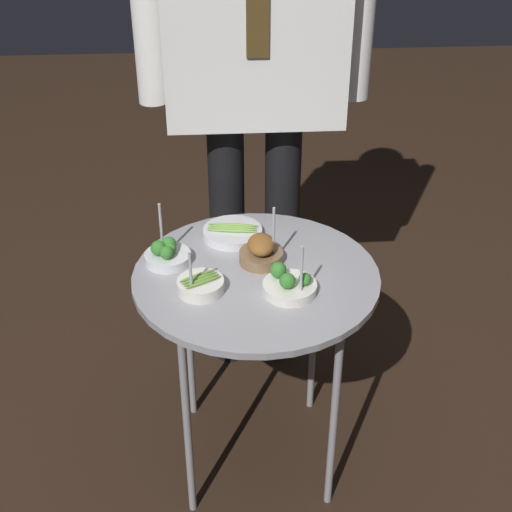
{
  "coord_description": "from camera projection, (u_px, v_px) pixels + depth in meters",
  "views": [
    {
      "loc": [
        -0.1,
        -1.44,
        1.59
      ],
      "look_at": [
        0.0,
        0.0,
        0.68
      ],
      "focal_mm": 50.0,
      "sensor_mm": 36.0,
      "label": 1
    }
  ],
  "objects": [
    {
      "name": "bowl_roast_back_left",
      "position": [
        261.0,
        251.0,
        1.77
      ],
      "size": [
        0.11,
        0.11,
        0.15
      ],
      "color": "brown",
      "rests_on": "serving_cart"
    },
    {
      "name": "waiter_figure",
      "position": [
        254.0,
        31.0,
        1.87
      ],
      "size": [
        0.64,
        0.24,
        1.72
      ],
      "color": "black",
      "rests_on": "ground_plane"
    },
    {
      "name": "ground_plane",
      "position": [
        256.0,
        452.0,
        2.07
      ],
      "size": [
        8.0,
        8.0,
        0.0
      ],
      "primitive_type": "plane",
      "color": "black"
    },
    {
      "name": "serving_cart",
      "position": [
        256.0,
        290.0,
        1.76
      ],
      "size": [
        0.61,
        0.61,
        0.63
      ],
      "color": "#939399",
      "rests_on": "ground_plane"
    },
    {
      "name": "bowl_broccoli_center",
      "position": [
        289.0,
        285.0,
        1.66
      ],
      "size": [
        0.13,
        0.13,
        0.14
      ],
      "color": "silver",
      "rests_on": "serving_cart"
    },
    {
      "name": "bowl_asparagus_mid_left",
      "position": [
        233.0,
        232.0,
        1.88
      ],
      "size": [
        0.16,
        0.16,
        0.03
      ],
      "color": "silver",
      "rests_on": "serving_cart"
    },
    {
      "name": "bowl_broccoli_front_right",
      "position": [
        167.0,
        254.0,
        1.77
      ],
      "size": [
        0.12,
        0.12,
        0.15
      ],
      "color": "silver",
      "rests_on": "serving_cart"
    },
    {
      "name": "bowl_asparagus_back_right",
      "position": [
        201.0,
        285.0,
        1.67
      ],
      "size": [
        0.11,
        0.11,
        0.12
      ],
      "color": "silver",
      "rests_on": "serving_cart"
    }
  ]
}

